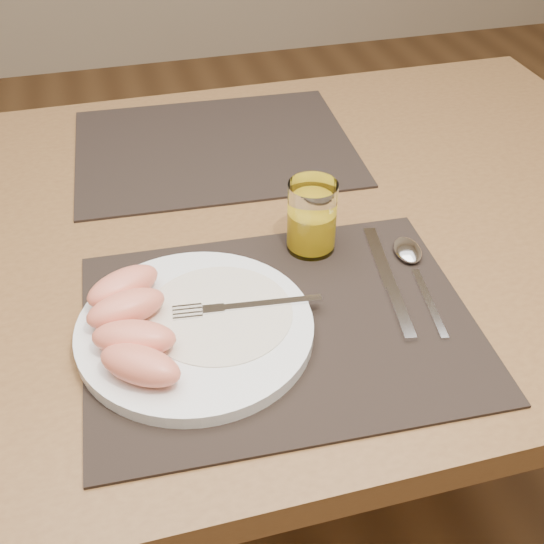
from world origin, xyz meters
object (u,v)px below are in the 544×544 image
(plate, at_px, (195,329))
(fork, at_px, (234,307))
(knife, at_px, (392,289))
(spoon, at_px, (411,257))
(placemat_near, at_px, (280,325))
(juice_glass, at_px, (312,220))
(table, at_px, (234,269))
(placemat_far, at_px, (214,147))

(plate, bearing_deg, fork, 15.74)
(plate, height_order, knife, plate)
(spoon, bearing_deg, fork, -168.75)
(fork, relative_size, spoon, 0.91)
(placemat_near, relative_size, fork, 2.57)
(plate, relative_size, juice_glass, 2.78)
(plate, xyz_separation_m, spoon, (0.29, 0.06, -0.00))
(table, bearing_deg, juice_glass, -44.71)
(knife, bearing_deg, juice_glass, 121.86)
(placemat_far, relative_size, spoon, 2.34)
(knife, height_order, juice_glass, juice_glass)
(placemat_near, xyz_separation_m, plate, (-0.10, 0.01, 0.01))
(table, height_order, plate, plate)
(placemat_far, xyz_separation_m, knife, (0.14, -0.42, 0.00))
(placemat_near, distance_m, spoon, 0.21)
(knife, bearing_deg, table, 128.37)
(fork, xyz_separation_m, spoon, (0.24, 0.05, -0.01))
(spoon, xyz_separation_m, juice_glass, (-0.12, 0.06, 0.04))
(table, relative_size, placemat_far, 3.11)
(juice_glass, bearing_deg, plate, -144.84)
(placemat_near, xyz_separation_m, juice_glass, (0.08, 0.13, 0.05))
(placemat_far, bearing_deg, plate, -104.03)
(table, xyz_separation_m, knife, (0.16, -0.20, 0.09))
(spoon, bearing_deg, juice_glass, 151.66)
(fork, bearing_deg, placemat_far, 81.99)
(plate, height_order, spoon, plate)
(table, relative_size, fork, 7.99)
(placemat_near, bearing_deg, table, 92.12)
(fork, xyz_separation_m, knife, (0.20, -0.00, -0.02))
(juice_glass, bearing_deg, fork, -139.10)
(placemat_far, relative_size, plate, 1.67)
(plate, distance_m, fork, 0.05)
(fork, height_order, spoon, fork)
(spoon, height_order, juice_glass, juice_glass)
(placemat_near, xyz_separation_m, fork, (-0.05, 0.02, 0.02))
(plate, bearing_deg, table, 67.05)
(placemat_far, bearing_deg, placemat_near, -91.31)
(table, relative_size, plate, 5.19)
(placemat_near, distance_m, juice_glass, 0.16)
(placemat_far, distance_m, fork, 0.42)
(table, bearing_deg, spoon, -36.26)
(plate, xyz_separation_m, juice_glass, (0.18, 0.13, 0.04))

